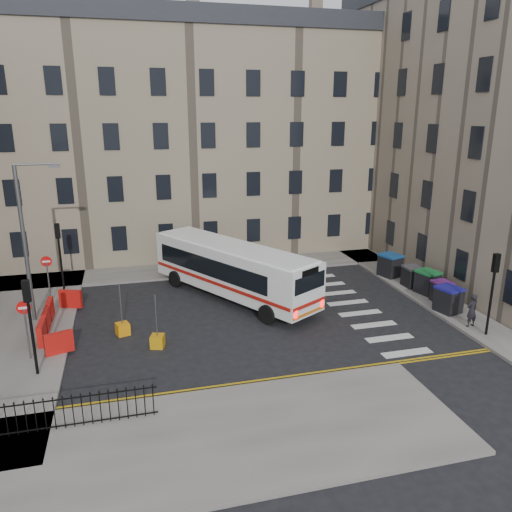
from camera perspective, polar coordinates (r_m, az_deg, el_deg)
name	(u,v)px	position (r m, az deg, el deg)	size (l,w,h in m)	color
ground	(284,312)	(27.59, 3.17, -6.42)	(120.00, 120.00, 0.00)	black
pavement_north	(161,272)	(34.51, -10.80, -1.81)	(36.00, 3.20, 0.15)	slate
pavement_east	(394,275)	(34.53, 15.48, -2.12)	(2.40, 26.00, 0.15)	slate
pavement_west	(10,331)	(28.00, -26.27, -7.67)	(6.00, 22.00, 0.15)	slate
pavement_sw	(173,446)	(17.73, -9.44, -20.60)	(20.00, 6.00, 0.15)	slate
terrace_north	(135,138)	(39.75, -13.71, 12.97)	(38.30, 10.80, 17.20)	gray
traffic_light_east	(493,282)	(26.12, 25.49, -2.67)	(0.28, 0.22, 4.10)	black
traffic_light_nw	(59,246)	(31.93, -21.57, 1.05)	(0.28, 0.22, 4.10)	black
traffic_light_sw	(29,313)	(22.03, -24.48, -5.94)	(0.28, 0.22, 4.10)	black
streetlamp	(24,242)	(27.42, -24.96, 1.45)	(0.50, 0.22, 8.14)	#595B5E
no_entry_north	(47,269)	(30.30, -22.75, -1.43)	(0.60, 0.08, 3.00)	#595B5E
no_entry_south	(25,318)	(23.78, -24.88, -6.44)	(0.60, 0.08, 3.00)	#595B5E
roadworks_barriers	(54,320)	(26.93, -22.10, -6.76)	(1.66, 6.26, 1.00)	red
iron_railings	(40,416)	(19.11, -23.43, -16.42)	(7.80, 0.04, 1.20)	black
bus	(232,268)	(29.07, -2.72, -1.39)	(8.07, 11.27, 3.14)	white
wheelie_bin_a	(448,299)	(28.92, 21.13, -4.64)	(1.37, 1.49, 1.39)	black
wheelie_bin_b	(442,292)	(30.25, 20.47, -3.84)	(0.97, 1.11, 1.21)	black
wheelie_bin_c	(427,282)	(31.37, 19.01, -2.82)	(1.37, 1.48, 1.38)	black
wheelie_bin_d	(412,276)	(32.28, 17.43, -2.24)	(1.00, 1.15, 1.27)	black
wheelie_bin_e	(390,265)	(33.86, 15.07, -1.01)	(1.49, 1.60, 1.46)	black
pedestrian	(472,310)	(27.38, 23.44, -5.73)	(0.63, 0.41, 1.72)	black
bollard_yellow	(123,329)	(25.68, -14.99, -8.05)	(0.60, 0.60, 0.60)	orange
bollard_chevron	(158,341)	(24.04, -11.18, -9.53)	(0.60, 0.60, 0.60)	#C9880B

